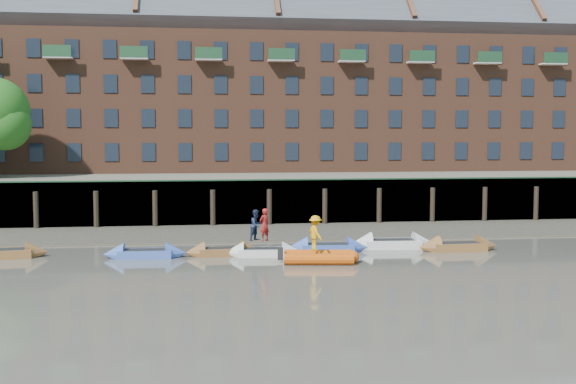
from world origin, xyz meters
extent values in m
plane|color=#5B564E|center=(0.00, 0.00, 0.00)|extent=(220.00, 220.00, 0.00)
cube|color=#3D382F|center=(0.00, 18.00, 0.00)|extent=(110.00, 8.00, 0.50)
cube|color=#4C4336|center=(0.00, 14.60, 0.00)|extent=(110.00, 1.60, 0.10)
cube|color=#2D2A26|center=(0.00, 22.40, 1.60)|extent=(110.00, 0.80, 3.20)
cylinder|color=black|center=(-18.00, 21.75, 1.30)|extent=(0.36, 0.36, 2.60)
cylinder|color=black|center=(-14.00, 21.75, 1.30)|extent=(0.36, 0.36, 2.60)
cylinder|color=black|center=(-10.00, 21.75, 1.30)|extent=(0.36, 0.36, 2.60)
cylinder|color=black|center=(-6.00, 21.75, 1.30)|extent=(0.36, 0.36, 2.60)
cylinder|color=black|center=(-2.00, 21.75, 1.30)|extent=(0.36, 0.36, 2.60)
cylinder|color=black|center=(2.00, 21.75, 1.30)|extent=(0.36, 0.36, 2.60)
cylinder|color=black|center=(6.00, 21.75, 1.30)|extent=(0.36, 0.36, 2.60)
cylinder|color=black|center=(10.00, 21.75, 1.30)|extent=(0.36, 0.36, 2.60)
cylinder|color=black|center=(14.00, 21.75, 1.30)|extent=(0.36, 0.36, 2.60)
cylinder|color=black|center=(18.00, 21.75, 1.30)|extent=(0.36, 0.36, 2.60)
cube|color=#264C2D|center=(0.00, 22.10, 3.25)|extent=(110.00, 0.06, 0.10)
cube|color=#5E594D|center=(0.00, 36.00, 1.60)|extent=(110.00, 28.00, 3.20)
cube|color=brown|center=(0.00, 37.00, 9.20)|extent=(80.00, 10.00, 12.00)
cube|color=#42444C|center=(0.00, 37.00, 16.40)|extent=(80.60, 15.56, 15.56)
cube|color=black|center=(-20.00, 31.98, 5.00)|extent=(1.10, 0.12, 1.50)
cube|color=black|center=(-17.00, 31.98, 5.00)|extent=(1.10, 0.12, 1.50)
cube|color=black|center=(-14.00, 31.98, 5.00)|extent=(1.10, 0.12, 1.50)
cube|color=black|center=(-11.00, 31.98, 5.00)|extent=(1.10, 0.12, 1.50)
cube|color=black|center=(-8.00, 31.98, 5.00)|extent=(1.10, 0.12, 1.50)
cube|color=black|center=(-5.00, 31.98, 5.00)|extent=(1.10, 0.12, 1.50)
cube|color=black|center=(-2.00, 31.98, 5.00)|extent=(1.10, 0.12, 1.50)
cube|color=black|center=(1.00, 31.98, 5.00)|extent=(1.10, 0.12, 1.50)
cube|color=black|center=(4.00, 31.98, 5.00)|extent=(1.10, 0.12, 1.50)
cube|color=black|center=(7.00, 31.98, 5.00)|extent=(1.10, 0.12, 1.50)
cube|color=black|center=(10.00, 31.98, 5.00)|extent=(1.10, 0.12, 1.50)
cube|color=black|center=(13.00, 31.98, 5.00)|extent=(1.10, 0.12, 1.50)
cube|color=black|center=(16.00, 31.98, 5.00)|extent=(1.10, 0.12, 1.50)
cube|color=black|center=(19.00, 31.98, 5.00)|extent=(1.10, 0.12, 1.50)
cube|color=black|center=(22.00, 31.98, 5.00)|extent=(1.10, 0.12, 1.50)
cube|color=black|center=(25.00, 31.98, 5.00)|extent=(1.10, 0.12, 1.50)
cube|color=black|center=(-20.00, 31.98, 7.80)|extent=(1.10, 0.12, 1.50)
cube|color=black|center=(-17.00, 31.98, 7.80)|extent=(1.10, 0.12, 1.50)
cube|color=black|center=(-14.00, 31.98, 7.80)|extent=(1.10, 0.12, 1.50)
cube|color=black|center=(-11.00, 31.98, 7.80)|extent=(1.10, 0.12, 1.50)
cube|color=black|center=(-8.00, 31.98, 7.80)|extent=(1.10, 0.12, 1.50)
cube|color=black|center=(-5.00, 31.98, 7.80)|extent=(1.10, 0.12, 1.50)
cube|color=black|center=(-2.00, 31.98, 7.80)|extent=(1.10, 0.12, 1.50)
cube|color=black|center=(1.00, 31.98, 7.80)|extent=(1.10, 0.12, 1.50)
cube|color=black|center=(4.00, 31.98, 7.80)|extent=(1.10, 0.12, 1.50)
cube|color=black|center=(7.00, 31.98, 7.80)|extent=(1.10, 0.12, 1.50)
cube|color=black|center=(10.00, 31.98, 7.80)|extent=(1.10, 0.12, 1.50)
cube|color=black|center=(13.00, 31.98, 7.80)|extent=(1.10, 0.12, 1.50)
cube|color=black|center=(16.00, 31.98, 7.80)|extent=(1.10, 0.12, 1.50)
cube|color=black|center=(19.00, 31.98, 7.80)|extent=(1.10, 0.12, 1.50)
cube|color=black|center=(22.00, 31.98, 7.80)|extent=(1.10, 0.12, 1.50)
cube|color=black|center=(25.00, 31.98, 7.80)|extent=(1.10, 0.12, 1.50)
cube|color=black|center=(-20.00, 31.98, 10.60)|extent=(1.10, 0.12, 1.50)
cube|color=black|center=(-17.00, 31.98, 10.60)|extent=(1.10, 0.12, 1.50)
cube|color=black|center=(-14.00, 31.98, 10.60)|extent=(1.10, 0.12, 1.50)
cube|color=black|center=(-11.00, 31.98, 10.60)|extent=(1.10, 0.12, 1.50)
cube|color=black|center=(-8.00, 31.98, 10.60)|extent=(1.10, 0.12, 1.50)
cube|color=black|center=(-5.00, 31.98, 10.60)|extent=(1.10, 0.12, 1.50)
cube|color=black|center=(-2.00, 31.98, 10.60)|extent=(1.10, 0.12, 1.50)
cube|color=black|center=(1.00, 31.98, 10.60)|extent=(1.10, 0.12, 1.50)
cube|color=black|center=(4.00, 31.98, 10.60)|extent=(1.10, 0.12, 1.50)
cube|color=black|center=(7.00, 31.98, 10.60)|extent=(1.10, 0.12, 1.50)
cube|color=black|center=(10.00, 31.98, 10.60)|extent=(1.10, 0.12, 1.50)
cube|color=black|center=(13.00, 31.98, 10.60)|extent=(1.10, 0.12, 1.50)
cube|color=black|center=(16.00, 31.98, 10.60)|extent=(1.10, 0.12, 1.50)
cube|color=black|center=(19.00, 31.98, 10.60)|extent=(1.10, 0.12, 1.50)
cube|color=black|center=(22.00, 31.98, 10.60)|extent=(1.10, 0.12, 1.50)
cube|color=black|center=(25.00, 31.98, 10.60)|extent=(1.10, 0.12, 1.50)
cube|color=black|center=(-20.00, 31.98, 13.40)|extent=(1.10, 0.12, 1.50)
cube|color=black|center=(-17.00, 31.98, 13.40)|extent=(1.10, 0.12, 1.50)
cube|color=black|center=(-14.00, 31.98, 13.40)|extent=(1.10, 0.12, 1.50)
cube|color=black|center=(-11.00, 31.98, 13.40)|extent=(1.10, 0.12, 1.50)
cube|color=black|center=(-8.00, 31.98, 13.40)|extent=(1.10, 0.12, 1.50)
cube|color=black|center=(-5.00, 31.98, 13.40)|extent=(1.10, 0.12, 1.50)
cube|color=black|center=(-2.00, 31.98, 13.40)|extent=(1.10, 0.12, 1.50)
cube|color=black|center=(1.00, 31.98, 13.40)|extent=(1.10, 0.12, 1.50)
cube|color=black|center=(4.00, 31.98, 13.40)|extent=(1.10, 0.12, 1.50)
cube|color=black|center=(7.00, 31.98, 13.40)|extent=(1.10, 0.12, 1.50)
cube|color=black|center=(10.00, 31.98, 13.40)|extent=(1.10, 0.12, 1.50)
cube|color=black|center=(13.00, 31.98, 13.40)|extent=(1.10, 0.12, 1.50)
cube|color=black|center=(16.00, 31.98, 13.40)|extent=(1.10, 0.12, 1.50)
cube|color=black|center=(19.00, 31.98, 13.40)|extent=(1.10, 0.12, 1.50)
cube|color=black|center=(22.00, 31.98, 13.40)|extent=(1.10, 0.12, 1.50)
cube|color=black|center=(25.00, 31.98, 13.40)|extent=(1.10, 0.12, 1.50)
cube|color=brown|center=(-17.34, 10.30, 0.23)|extent=(3.13, 1.76, 0.46)
cone|color=brown|center=(-15.63, 10.55, 0.23)|extent=(1.34, 1.49, 1.34)
cube|color=black|center=(-17.34, 10.30, 0.44)|extent=(2.59, 1.36, 0.06)
cube|color=#3E5BB6|center=(-9.89, 9.44, 0.22)|extent=(2.81, 1.31, 0.44)
cone|color=#3E5BB6|center=(-8.26, 9.41, 0.22)|extent=(1.11, 1.28, 1.26)
cone|color=#3E5BB6|center=(-11.52, 9.47, 0.22)|extent=(1.11, 1.28, 1.26)
cube|color=black|center=(-9.89, 9.44, 0.42)|extent=(2.34, 0.98, 0.06)
cube|color=brown|center=(-5.77, 9.71, 0.21)|extent=(2.76, 1.49, 0.41)
cone|color=brown|center=(-4.24, 9.89, 0.21)|extent=(1.16, 1.30, 1.19)
cone|color=brown|center=(-7.30, 9.53, 0.21)|extent=(1.16, 1.30, 1.19)
cube|color=black|center=(-5.77, 9.71, 0.39)|extent=(2.29, 1.14, 0.06)
cube|color=silver|center=(-3.66, 9.17, 0.21)|extent=(2.74, 1.39, 0.42)
cone|color=silver|center=(-2.11, 9.06, 0.21)|extent=(1.12, 1.27, 1.20)
cone|color=silver|center=(-5.21, 9.28, 0.21)|extent=(1.12, 1.27, 1.20)
cube|color=black|center=(-3.66, 9.17, 0.40)|extent=(2.28, 1.05, 0.06)
cube|color=#3E5BB6|center=(0.02, 10.08, 0.23)|extent=(2.98, 1.51, 0.45)
cone|color=#3E5BB6|center=(1.70, 9.95, 0.23)|extent=(1.22, 1.38, 1.31)
cone|color=#3E5BB6|center=(-1.66, 10.20, 0.23)|extent=(1.22, 1.38, 1.31)
cube|color=black|center=(0.02, 10.08, 0.43)|extent=(2.48, 1.15, 0.06)
cube|color=silver|center=(3.96, 10.92, 0.25)|extent=(3.23, 1.61, 0.49)
cone|color=silver|center=(5.79, 10.80, 0.25)|extent=(1.31, 1.49, 1.42)
cone|color=silver|center=(2.13, 11.03, 0.25)|extent=(1.31, 1.49, 1.42)
cube|color=black|center=(3.96, 10.92, 0.47)|extent=(2.68, 1.22, 0.06)
cube|color=brown|center=(7.37, 9.53, 0.23)|extent=(3.00, 1.41, 0.46)
cone|color=brown|center=(9.10, 9.58, 0.23)|extent=(1.19, 1.37, 1.34)
cone|color=brown|center=(5.64, 9.49, 0.23)|extent=(1.19, 1.37, 1.34)
cube|color=black|center=(7.37, 9.53, 0.44)|extent=(2.49, 1.07, 0.06)
cylinder|color=#C84C0D|center=(-0.96, 7.45, 0.29)|extent=(3.54, 1.04, 0.58)
cylinder|color=#C84C0D|center=(-1.13, 6.24, 0.29)|extent=(3.54, 1.04, 0.58)
sphere|color=#C84C0D|center=(0.69, 6.61, 0.29)|extent=(0.66, 0.66, 0.66)
cube|color=black|center=(-1.04, 6.85, 0.29)|extent=(3.02, 1.38, 0.20)
imported|color=maroon|center=(-3.57, 9.22, 1.69)|extent=(0.76, 0.73, 1.75)
imported|color=#19233F|center=(-3.99, 9.44, 1.65)|extent=(1.03, 1.03, 1.68)
imported|color=orange|center=(-1.19, 6.90, 1.52)|extent=(0.95, 1.30, 1.79)
camera|label=1|loc=(-7.26, -28.90, 6.59)|focal=45.00mm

